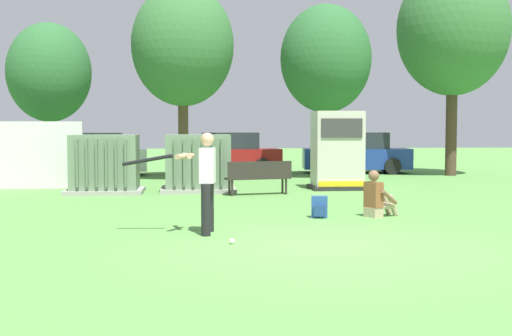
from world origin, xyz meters
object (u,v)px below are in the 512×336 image
Objects in this scene: seated_spectator at (377,198)px; backpack at (319,207)px; sports_ball at (232,241)px; batter at (204,177)px; parked_car_left_of_center at (227,155)px; parked_car_right_of_center at (357,154)px; transformer_west at (105,165)px; park_bench at (259,175)px; transformer_mid_west at (198,164)px; generator_enclosure at (337,151)px; parked_car_leftmost at (91,156)px.

seated_spectator is 2.19× the size of backpack.
backpack is (1.93, 2.93, 0.17)m from sports_ball.
batter is 19.33× the size of sports_ball.
parked_car_left_of_center is (1.11, 15.06, -0.22)m from batter.
seated_spectator is 13.33m from parked_car_right_of_center.
transformer_west reaches higher than seated_spectator.
transformer_mid_west is at bearing 145.17° from park_bench.
batter reaches higher than parked_car_left_of_center.
generator_enclosure is 0.53× the size of parked_car_left_of_center.
seated_spectator is (-0.49, -6.23, -0.76)m from generator_enclosure.
park_bench is 8.51m from parked_car_left_of_center.
transformer_mid_west is at bearing -173.87° from generator_enclosure.
generator_enclosure is at bearing -37.95° from parked_car_leftmost.
parked_car_leftmost is at bearing 101.35° from transformer_west.
transformer_west is at bearing 137.94° from seated_spectator.
transformer_west is at bearing -174.50° from generator_enclosure.
transformer_west is 8.35m from seated_spectator.
transformer_west is at bearing 131.47° from backpack.
parked_car_right_of_center is at bearing 73.22° from backpack.
parked_car_leftmost is (-4.03, 14.43, -0.22)m from batter.
backpack is 14.12m from parked_car_leftmost.
seated_spectator is at bearing -58.03° from transformer_mid_west.
batter is at bearing -74.40° from parked_car_leftmost.
seated_spectator is 0.22× the size of parked_car_right_of_center.
seated_spectator is (1.99, -4.66, -0.16)m from park_bench.
generator_enclosure is (6.68, 0.64, 0.35)m from transformer_west.
sports_ball is (0.47, -8.78, -0.74)m from transformer_mid_west.
generator_enclosure is at bearing 85.50° from seated_spectator.
transformer_mid_west is 7.69m from batter.
parked_car_leftmost is (-1.39, 6.94, -0.04)m from transformer_west.
parked_car_leftmost is at bearing -173.05° from parked_car_left_of_center.
sports_ball is 16.16m from parked_car_leftmost.
backpack is at bearing -63.11° from parked_car_leftmost.
batter reaches higher than transformer_west.
transformer_mid_west and parked_car_right_of_center have the same top height.
parked_car_leftmost is at bearing 121.19° from seated_spectator.
batter reaches higher than parked_car_leftmost.
generator_enclosure is 7.53m from parked_car_left_of_center.
park_bench is at bearing 76.58° from batter.
transformer_mid_west is at bearing 93.10° from sports_ball.
batter is at bearing -103.42° from park_bench.
batter is at bearing -151.87° from seated_spectator.
parked_car_left_of_center is 5.19m from parked_car_right_of_center.
parked_car_left_of_center is at bearing 87.52° from sports_ball.
transformer_mid_west is 0.49× the size of parked_car_leftmost.
park_bench is at bearing -12.43° from transformer_west.
parked_car_right_of_center is at bearing 48.75° from transformer_mid_west.
sports_ball is at bearing -110.15° from parked_car_right_of_center.
sports_ball is 16.18m from parked_car_left_of_center.
transformer_mid_west is 7.46m from parked_car_left_of_center.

